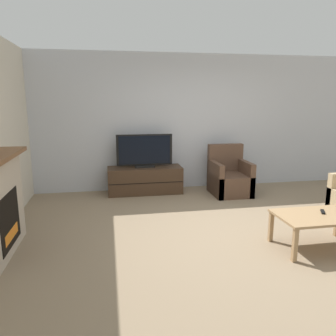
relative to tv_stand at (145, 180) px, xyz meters
name	(u,v)px	position (x,y,z in m)	size (l,w,h in m)	color
ground_plane	(226,229)	(0.93, -2.05, -0.26)	(24.00, 24.00, 0.00)	#89755B
wall_back	(188,122)	(0.93, 0.32, 1.09)	(12.00, 0.06, 2.70)	silver
tv_stand	(145,180)	(0.00, 0.00, 0.00)	(1.43, 0.51, 0.52)	#422D1E
tv	(145,152)	(0.00, 0.00, 0.56)	(1.08, 0.18, 0.64)	black
armchair	(229,178)	(1.61, -0.35, 0.04)	(0.70, 0.76, 0.94)	brown
coffee_table	(319,219)	(1.83, -2.82, 0.12)	(1.04, 0.64, 0.43)	#A37F56
remote	(323,212)	(1.92, -2.75, 0.18)	(0.11, 0.15, 0.02)	black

